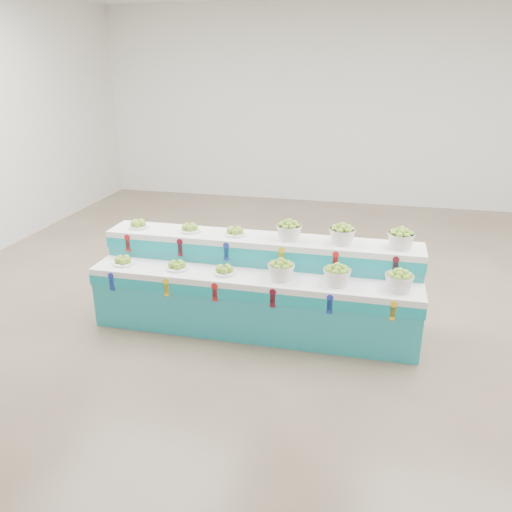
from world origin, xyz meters
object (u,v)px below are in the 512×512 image
basket_lower_left (281,270)px  plate_upper_mid (190,227)px  basket_upper_right (401,238)px  display_stand (256,285)px

basket_lower_left → plate_upper_mid: bearing=158.8°
plate_upper_mid → basket_upper_right: 2.41m
plate_upper_mid → basket_upper_right: size_ratio=0.88×
basket_lower_left → basket_upper_right: 1.34m
basket_upper_right → basket_lower_left: bearing=-159.8°
plate_upper_mid → basket_lower_left: bearing=-21.2°
display_stand → basket_upper_right: 1.69m
basket_upper_right → plate_upper_mid: bearing=179.8°
basket_lower_left → basket_upper_right: (1.22, 0.45, 0.30)m
plate_upper_mid → display_stand: bearing=-15.1°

